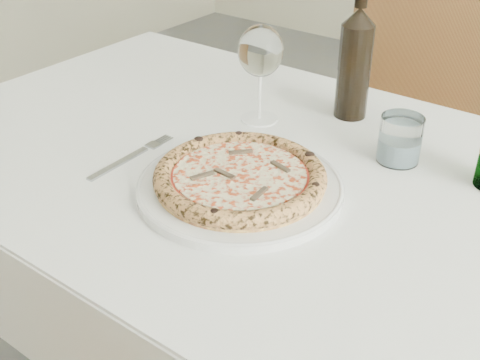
{
  "coord_description": "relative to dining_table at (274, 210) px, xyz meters",
  "views": [
    {
      "loc": [
        0.4,
        -0.5,
        1.27
      ],
      "look_at": [
        -0.09,
        0.15,
        0.78
      ],
      "focal_mm": 45.0,
      "sensor_mm": 36.0,
      "label": 1
    }
  ],
  "objects": [
    {
      "name": "wine_glass",
      "position": [
        -0.13,
        0.13,
        0.23
      ],
      "size": [
        0.09,
        0.09,
        0.19
      ],
      "color": "white",
      "rests_on": "dining_table"
    },
    {
      "name": "plate",
      "position": [
        0.0,
        -0.1,
        0.1
      ],
      "size": [
        0.33,
        0.33,
        0.02
      ],
      "color": "white",
      "rests_on": "dining_table"
    },
    {
      "name": "pizza",
      "position": [
        -0.0,
        -0.1,
        0.12
      ],
      "size": [
        0.28,
        0.28,
        0.03
      ],
      "color": "#E8B359",
      "rests_on": "plate"
    },
    {
      "name": "wine_bottle",
      "position": [
        0.0,
        0.26,
        0.2
      ],
      "size": [
        0.06,
        0.06,
        0.26
      ],
      "color": "black",
      "rests_on": "dining_table"
    },
    {
      "name": "dining_table",
      "position": [
        0.0,
        0.0,
        0.0
      ],
      "size": [
        1.41,
        0.84,
        0.76
      ],
      "color": "brown",
      "rests_on": "floor"
    },
    {
      "name": "fork",
      "position": [
        -0.22,
        -0.13,
        0.09
      ],
      "size": [
        0.02,
        0.19,
        0.0
      ],
      "color": "#90929B",
      "rests_on": "dining_table"
    },
    {
      "name": "tumbler",
      "position": [
        0.16,
        0.15,
        0.13
      ],
      "size": [
        0.07,
        0.07,
        0.08
      ],
      "color": "silver",
      "rests_on": "dining_table"
    },
    {
      "name": "chair_far",
      "position": [
        -0.1,
        0.79,
        -0.13
      ],
      "size": [
        0.45,
        0.45,
        0.93
      ],
      "color": "brown",
      "rests_on": "floor"
    }
  ]
}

